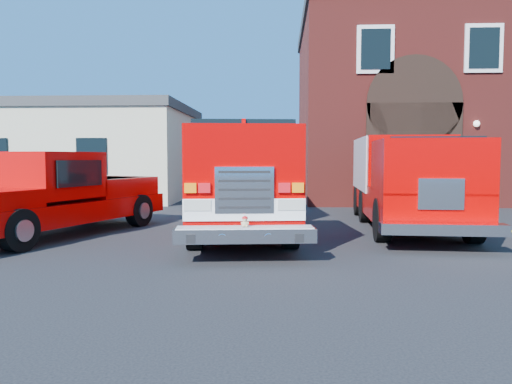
{
  "coord_description": "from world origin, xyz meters",
  "views": [
    {
      "loc": [
        0.46,
        -10.35,
        1.94
      ],
      "look_at": [
        0.0,
        -1.2,
        1.3
      ],
      "focal_mm": 35.0,
      "sensor_mm": 36.0,
      "label": 1
    }
  ],
  "objects_px": {
    "fire_station": "(461,108)",
    "side_building": "(82,152)",
    "fire_engine": "(240,177)",
    "pickup_truck": "(55,196)",
    "secondary_truck": "(406,178)"
  },
  "relations": [
    {
      "from": "fire_station",
      "to": "side_building",
      "type": "height_order",
      "value": "fire_station"
    },
    {
      "from": "fire_engine",
      "to": "pickup_truck",
      "type": "height_order",
      "value": "fire_engine"
    },
    {
      "from": "pickup_truck",
      "to": "secondary_truck",
      "type": "xyz_separation_m",
      "value": [
        9.09,
        1.94,
        0.39
      ]
    },
    {
      "from": "fire_engine",
      "to": "fire_station",
      "type": "bearing_deg",
      "value": 48.74
    },
    {
      "from": "side_building",
      "to": "pickup_truck",
      "type": "xyz_separation_m",
      "value": [
        3.85,
        -11.24,
        -1.23
      ]
    },
    {
      "from": "fire_engine",
      "to": "secondary_truck",
      "type": "bearing_deg",
      "value": 8.72
    },
    {
      "from": "fire_station",
      "to": "fire_engine",
      "type": "distance_m",
      "value": 14.9
    },
    {
      "from": "fire_station",
      "to": "pickup_truck",
      "type": "bearing_deg",
      "value": -139.15
    },
    {
      "from": "fire_station",
      "to": "side_building",
      "type": "xyz_separation_m",
      "value": [
        -17.99,
        -0.99,
        -2.05
      ]
    },
    {
      "from": "pickup_truck",
      "to": "secondary_truck",
      "type": "height_order",
      "value": "secondary_truck"
    },
    {
      "from": "side_building",
      "to": "pickup_truck",
      "type": "bearing_deg",
      "value": -71.11
    },
    {
      "from": "secondary_truck",
      "to": "side_building",
      "type": "bearing_deg",
      "value": 144.29
    },
    {
      "from": "pickup_truck",
      "to": "secondary_truck",
      "type": "distance_m",
      "value": 9.31
    },
    {
      "from": "pickup_truck",
      "to": "fire_station",
      "type": "bearing_deg",
      "value": 40.85
    },
    {
      "from": "side_building",
      "to": "secondary_truck",
      "type": "relative_size",
      "value": 1.29
    }
  ]
}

